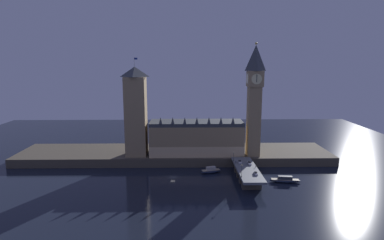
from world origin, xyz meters
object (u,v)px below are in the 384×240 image
(clock_tower, at_px, (254,97))
(street_lamp_near, at_px, (242,169))
(pedestrian_far_rail, at_px, (235,162))
(car_northbound_lead, at_px, (240,162))
(pedestrian_mid_walk, at_px, (256,166))
(car_southbound_trail, at_px, (249,163))
(victoria_tower, at_px, (136,112))
(boat_upstream, at_px, (211,171))
(pedestrian_near_rail, at_px, (240,172))
(boat_downstream, at_px, (285,180))
(street_lamp_far, at_px, (234,155))
(car_southbound_lead, at_px, (256,173))

(clock_tower, relative_size, street_lamp_near, 10.38)
(pedestrian_far_rail, bearing_deg, car_northbound_lead, 9.68)
(clock_tower, height_order, pedestrian_far_rail, clock_tower)
(car_northbound_lead, height_order, pedestrian_mid_walk, car_northbound_lead)
(car_northbound_lead, height_order, street_lamp_near, street_lamp_near)
(car_southbound_trail, height_order, pedestrian_mid_walk, pedestrian_mid_walk)
(victoria_tower, distance_m, street_lamp_near, 83.54)
(clock_tower, height_order, boat_upstream, clock_tower)
(pedestrian_near_rail, bearing_deg, boat_upstream, 125.69)
(pedestrian_near_rail, height_order, boat_downstream, pedestrian_near_rail)
(pedestrian_near_rail, distance_m, pedestrian_far_rail, 18.47)
(clock_tower, distance_m, pedestrian_mid_walk, 47.96)
(clock_tower, height_order, victoria_tower, clock_tower)
(street_lamp_far, relative_size, boat_upstream, 0.45)
(car_southbound_lead, relative_size, street_lamp_near, 0.63)
(car_northbound_lead, height_order, car_southbound_trail, car_northbound_lead)
(victoria_tower, bearing_deg, boat_upstream, -23.33)
(street_lamp_near, bearing_deg, pedestrian_near_rail, 86.17)
(victoria_tower, bearing_deg, car_northbound_lead, -19.08)
(car_southbound_trail, xyz_separation_m, street_lamp_far, (-8.59, 7.45, 3.04))
(car_southbound_trail, bearing_deg, pedestrian_mid_walk, -63.96)
(car_northbound_lead, xyz_separation_m, pedestrian_near_rail, (-2.73, -18.93, 0.22))
(car_southbound_trail, bearing_deg, street_lamp_near, -111.34)
(street_lamp_far, bearing_deg, clock_tower, 46.22)
(boat_upstream, distance_m, boat_downstream, 45.00)
(clock_tower, distance_m, street_lamp_far, 41.44)
(boat_downstream, bearing_deg, car_southbound_lead, -162.24)
(pedestrian_near_rail, bearing_deg, pedestrian_far_rail, 90.00)
(car_southbound_lead, height_order, boat_upstream, car_southbound_lead)
(car_southbound_lead, height_order, street_lamp_near, street_lamp_near)
(car_southbound_lead, relative_size, car_southbound_trail, 0.99)
(street_lamp_near, bearing_deg, pedestrian_far_rail, 89.06)
(victoria_tower, relative_size, street_lamp_far, 10.98)
(car_southbound_trail, bearing_deg, boat_downstream, -32.66)
(clock_tower, distance_m, boat_downstream, 58.09)
(pedestrian_mid_walk, distance_m, pedestrian_far_rail, 13.56)
(car_southbound_trail, relative_size, boat_downstream, 0.25)
(street_lamp_far, bearing_deg, victoria_tower, 163.73)
(pedestrian_mid_walk, bearing_deg, boat_upstream, 158.08)
(car_southbound_lead, distance_m, street_lamp_near, 10.29)
(street_lamp_near, xyz_separation_m, street_lamp_far, (0.00, 29.44, -0.78))
(boat_upstream, bearing_deg, pedestrian_mid_walk, -21.92)
(boat_downstream, bearing_deg, boat_upstream, 158.15)
(victoria_tower, relative_size, car_southbound_trail, 14.32)
(pedestrian_mid_walk, xyz_separation_m, boat_upstream, (-25.89, 10.42, -6.44))
(car_southbound_lead, bearing_deg, pedestrian_mid_walk, 77.47)
(pedestrian_far_rail, distance_m, street_lamp_near, 24.72)
(pedestrian_far_rail, xyz_separation_m, boat_downstream, (26.79, -14.37, -6.62))
(pedestrian_near_rail, height_order, street_lamp_near, street_lamp_near)
(car_northbound_lead, distance_m, street_lamp_near, 25.39)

